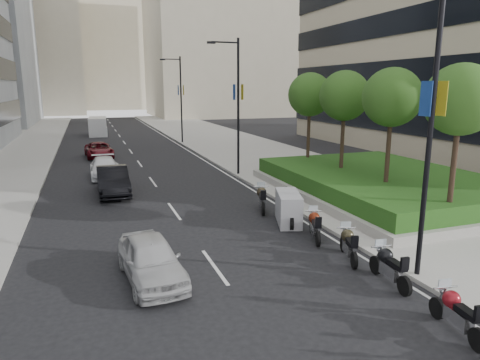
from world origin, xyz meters
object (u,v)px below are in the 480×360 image
motorcycle_5 (288,208)px  car_a (151,259)px  motorcycle_1 (456,313)px  delivery_van (98,127)px  car_c (104,167)px  car_b (113,181)px  car_d (99,150)px  lamp_post_1 (236,100)px  motorcycle_3 (349,244)px  motorcycle_2 (389,266)px  motorcycle_4 (315,226)px  lamp_post_0 (427,117)px  motorcycle_6 (262,199)px  lamp_post_2 (180,95)px

motorcycle_5 → car_a: motorcycle_5 is taller
motorcycle_1 → delivery_van: 49.49m
motorcycle_1 → car_c: (-7.26, 22.43, 0.11)m
car_b → car_d: bearing=91.2°
lamp_post_1 → motorcycle_3: (-1.04, -14.97, -4.51)m
motorcycle_2 → car_a: 7.34m
motorcycle_4 → lamp_post_0: bearing=-144.9°
lamp_post_1 → motorcycle_1: bearing=-93.4°
motorcycle_1 → motorcycle_3: (0.15, 4.84, 0.01)m
motorcycle_4 → motorcycle_3: bearing=-157.4°
car_b → motorcycle_2: bearing=-63.5°
motorcycle_6 → car_a: 8.62m
lamp_post_2 → motorcycle_2: size_ratio=4.22×
delivery_van → motorcycle_5: bearing=-77.3°
lamp_post_0 → motorcycle_6: 9.88m
lamp_post_2 → car_c: 18.09m
motorcycle_2 → car_a: size_ratio=0.53×
motorcycle_1 → car_b: bearing=30.4°
car_a → car_d: (-0.75, 25.62, -0.05)m
motorcycle_1 → motorcycle_2: (0.23, 2.79, 0.03)m
lamp_post_0 → delivery_van: bearing=99.9°
car_a → car_d: size_ratio=0.87×
motorcycle_6 → car_c: car_c is taller
motorcycle_3 → car_a: 6.78m
lamp_post_2 → car_d: (-8.53, -6.69, -4.42)m
motorcycle_3 → motorcycle_5: (-0.21, 4.35, 0.15)m
delivery_van → car_a: bearing=-86.6°
car_a → car_b: (-0.43, 11.79, 0.09)m
motorcycle_2 → motorcycle_5: bearing=8.2°
lamp_post_0 → delivery_van: 47.07m
motorcycle_4 → car_a: car_a is taller
car_d → car_b: bearing=-92.6°
lamp_post_2 → car_b: size_ratio=1.91×
motorcycle_2 → motorcycle_6: (-0.61, 8.68, 0.03)m
lamp_post_2 → lamp_post_0: bearing=-90.0°
car_a → motorcycle_3: bearing=-10.3°
lamp_post_0 → motorcycle_4: size_ratio=4.46×
motorcycle_5 → delivery_van: (-6.81, 39.82, 0.34)m
car_a → car_b: car_b is taller
motorcycle_4 → motorcycle_5: motorcycle_5 is taller
lamp_post_1 → motorcycle_2: size_ratio=4.22×
motorcycle_4 → motorcycle_6: size_ratio=0.93×
lamp_post_1 → delivery_van: (-8.07, 29.20, -4.03)m
lamp_post_0 → car_a: (-7.78, 2.70, -4.37)m
car_d → car_a: bearing=-92.2°
lamp_post_0 → lamp_post_2: same height
motorcycle_1 → delivery_van: size_ratio=0.38×
car_b → motorcycle_6: bearing=-41.3°
motorcycle_2 → motorcycle_4: (-0.18, 4.25, -0.01)m
lamp_post_0 → lamp_post_2: (0.00, 35.00, 0.00)m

